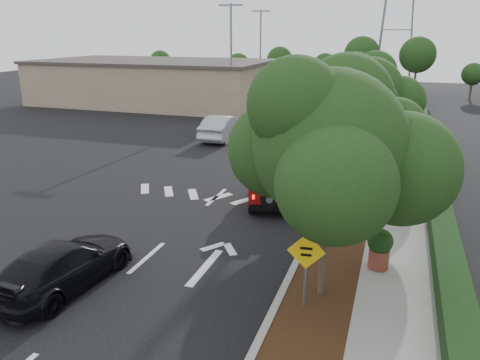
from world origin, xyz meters
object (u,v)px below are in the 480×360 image
at_px(red_jeep, 271,180).
at_px(silver_suv_ahead, 301,167).
at_px(black_suv_oncoming, 64,265).
at_px(speed_hump_sign, 306,261).

bearing_deg(red_jeep, silver_suv_ahead, 66.68).
bearing_deg(black_suv_oncoming, speed_hump_sign, -166.64).
distance_m(red_jeep, speed_hump_sign, 8.02).
height_order(silver_suv_ahead, black_suv_oncoming, silver_suv_ahead).
xyz_separation_m(silver_suv_ahead, black_suv_oncoming, (-4.27, -11.79, -0.02)).
xyz_separation_m(black_suv_oncoming, speed_hump_sign, (6.58, 0.97, 0.75)).
bearing_deg(speed_hump_sign, black_suv_oncoming, -177.54).
height_order(silver_suv_ahead, speed_hump_sign, speed_hump_sign).
distance_m(silver_suv_ahead, speed_hump_sign, 11.08).
bearing_deg(black_suv_oncoming, red_jeep, -108.60).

